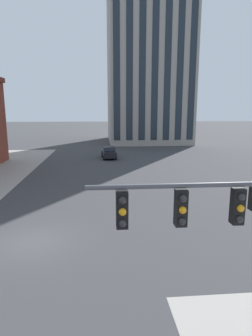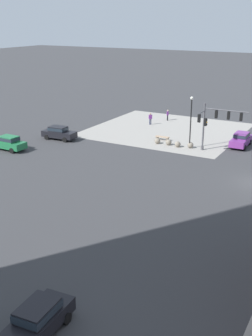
# 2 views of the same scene
# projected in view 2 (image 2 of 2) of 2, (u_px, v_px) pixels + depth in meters

# --- Properties ---
(sidewalk_corner_slab) EXTENTS (20.00, 19.00, 0.02)m
(sidewalk_corner_slab) POSITION_uv_depth(u_px,v_px,m) (167.00, 130.00, 59.58)
(sidewalk_corner_slab) COLOR gray
(sidewalk_corner_slab) RESTS_ON ground
(traffic_signal_main) EXTENTS (5.25, 2.09, 5.56)m
(traffic_signal_main) POSITION_uv_depth(u_px,v_px,m) (213.00, 121.00, 48.64)
(traffic_signal_main) COLOR #4C4C51
(traffic_signal_main) RESTS_ON ground
(bollard_sphere_curb_a) EXTENTS (0.71, 0.71, 0.71)m
(bollard_sphere_curb_a) POSITION_uv_depth(u_px,v_px,m) (190.00, 145.00, 51.18)
(bollard_sphere_curb_a) COLOR gray
(bollard_sphere_curb_a) RESTS_ON ground
(bollard_sphere_curb_b) EXTENTS (0.71, 0.71, 0.71)m
(bollard_sphere_curb_b) POSITION_uv_depth(u_px,v_px,m) (178.00, 144.00, 51.53)
(bollard_sphere_curb_b) COLOR gray
(bollard_sphere_curb_b) RESTS_ON ground
(bollard_sphere_curb_c) EXTENTS (0.71, 0.71, 0.71)m
(bollard_sphere_curb_c) POSITION_uv_depth(u_px,v_px,m) (169.00, 142.00, 52.34)
(bollard_sphere_curb_c) COLOR gray
(bollard_sphere_curb_c) RESTS_ON ground
(bollard_sphere_curb_d) EXTENTS (0.71, 0.71, 0.71)m
(bollard_sphere_curb_d) POSITION_uv_depth(u_px,v_px,m) (157.00, 141.00, 52.92)
(bollard_sphere_curb_d) COLOR gray
(bollard_sphere_curb_d) RESTS_ON ground
(bench_near_signal) EXTENTS (1.80, 0.49, 0.49)m
(bench_near_signal) POSITION_uv_depth(u_px,v_px,m) (162.00, 138.00, 54.46)
(bench_near_signal) COLOR tan
(bench_near_signal) RESTS_ON ground
(pedestrian_near_bench) EXTENTS (0.40, 0.43, 1.70)m
(pedestrian_near_bench) POSITION_uv_depth(u_px,v_px,m) (150.00, 118.00, 62.19)
(pedestrian_near_bench) COLOR #232847
(pedestrian_near_bench) RESTS_ON ground
(pedestrian_at_curb) EXTENTS (0.23, 0.55, 1.63)m
(pedestrian_at_curb) POSITION_uv_depth(u_px,v_px,m) (168.00, 114.00, 64.77)
(pedestrian_at_curb) COLOR black
(pedestrian_at_curb) RESTS_ON ground
(street_lamp_corner_near) EXTENTS (0.36, 0.36, 6.20)m
(street_lamp_corner_near) POSITION_uv_depth(u_px,v_px,m) (191.00, 117.00, 49.94)
(street_lamp_corner_near) COLOR black
(street_lamp_corner_near) RESTS_ON ground
(car_main_northbound_far) EXTENTS (1.92, 4.41, 1.68)m
(car_main_northbound_far) POSITION_uv_depth(u_px,v_px,m) (241.00, 139.00, 51.60)
(car_main_northbound_far) COLOR #7A3389
(car_main_northbound_far) RESTS_ON ground
(car_main_southbound_near) EXTENTS (2.14, 4.52, 1.68)m
(car_main_southbound_near) POSITION_uv_depth(u_px,v_px,m) (37.00, 319.00, 20.73)
(car_main_southbound_near) COLOR black
(car_main_southbound_near) RESTS_ON ground
(car_cross_eastbound) EXTENTS (4.44, 1.96, 1.68)m
(car_cross_eastbound) POSITION_uv_depth(u_px,v_px,m) (8.00, 142.00, 50.23)
(car_cross_eastbound) COLOR #1E6B3D
(car_cross_eastbound) RESTS_ON ground
(car_cross_westbound) EXTENTS (4.50, 2.09, 1.68)m
(car_cross_westbound) POSITION_uv_depth(u_px,v_px,m) (59.00, 132.00, 54.63)
(car_cross_westbound) COLOR black
(car_cross_westbound) RESTS_ON ground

